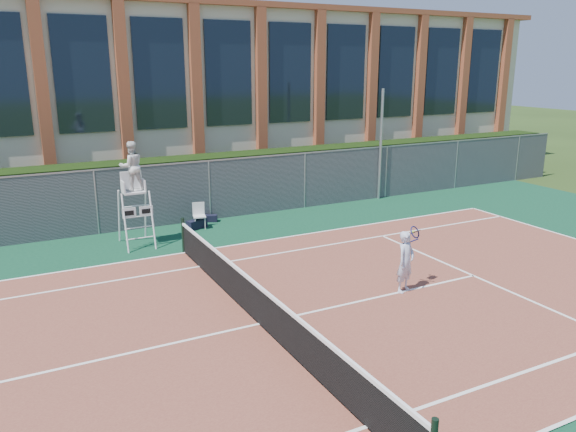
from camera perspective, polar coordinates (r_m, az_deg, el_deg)
name	(u,v)px	position (r m, az deg, el deg)	size (l,w,h in m)	color
ground	(260,325)	(12.70, -2.90, -11.01)	(120.00, 120.00, 0.00)	#233814
apron	(242,308)	(13.53, -4.68, -9.31)	(36.00, 20.00, 0.01)	#0C3824
tennis_court	(260,324)	(12.70, -2.90, -10.93)	(23.77, 10.97, 0.02)	brown
tennis_net	(259,303)	(12.48, -2.93, -8.80)	(0.10, 11.30, 1.10)	black
fence	(155,197)	(20.27, -13.31, 1.93)	(40.00, 0.06, 2.20)	#595E60
hedge	(147,190)	(21.41, -14.11, 2.57)	(40.00, 1.40, 2.20)	black
building	(103,96)	(28.77, -18.32, 11.53)	(45.00, 10.60, 8.22)	beige
steel_pole	(381,145)	(24.06, 9.39, 7.13)	(0.12, 0.12, 4.64)	#9EA0A5
umpire_chair	(132,169)	(18.09, -15.59, 4.60)	(0.94, 1.44, 3.36)	white
plastic_chair	(199,213)	(19.95, -9.03, 0.28)	(0.49, 0.49, 0.90)	silver
sports_bag_near	(197,224)	(19.97, -9.25, -0.81)	(0.74, 0.30, 0.32)	black
sports_bag_far	(209,218)	(20.79, -8.06, -0.23)	(0.62, 0.27, 0.25)	black
tennis_player	(406,261)	(14.40, 11.87, -4.54)	(0.94, 0.70, 1.60)	silver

